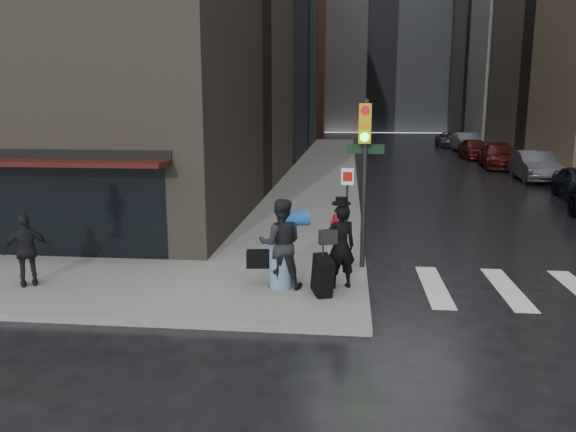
# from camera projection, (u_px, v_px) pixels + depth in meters

# --- Properties ---
(ground) EXTENTS (140.00, 140.00, 0.00)m
(ground) POSITION_uv_depth(u_px,v_px,m) (275.00, 295.00, 12.08)
(ground) COLOR black
(ground) RESTS_ON ground
(sidewalk_left) EXTENTS (4.00, 50.00, 0.15)m
(sidewalk_left) POSITION_uv_depth(u_px,v_px,m) (326.00, 163.00, 38.39)
(sidewalk_left) COLOR slate
(sidewalk_left) RESTS_ON ground
(sidewalk_right) EXTENTS (3.00, 50.00, 0.15)m
(sidewalk_right) POSITION_uv_depth(u_px,v_px,m) (531.00, 165.00, 36.97)
(sidewalk_right) COLOR slate
(sidewalk_right) RESTS_ON ground
(bldg_left_far) EXTENTS (22.00, 20.00, 26.00)m
(bldg_left_far) POSITION_uv_depth(u_px,v_px,m) (236.00, 32.00, 71.33)
(bldg_left_far) COLOR brown
(bldg_left_far) RESTS_ON ground
(bldg_right_far) EXTENTS (22.00, 20.00, 25.00)m
(bldg_right_far) POSITION_uv_depth(u_px,v_px,m) (568.00, 28.00, 63.45)
(bldg_right_far) COLOR gray
(bldg_right_far) RESTS_ON ground
(bldg_distant) EXTENTS (40.00, 12.00, 32.00)m
(bldg_distant) POSITION_uv_depth(u_px,v_px,m) (381.00, 23.00, 84.36)
(bldg_distant) COLOR gray
(bldg_distant) RESTS_ON ground
(storefront) EXTENTS (8.40, 1.11, 2.83)m
(storefront) POSITION_uv_depth(u_px,v_px,m) (12.00, 193.00, 14.30)
(storefront) COLOR black
(storefront) RESTS_ON ground
(man_overcoat) EXTENTS (1.01, 1.31, 2.01)m
(man_overcoat) POSITION_uv_depth(u_px,v_px,m) (337.00, 251.00, 11.87)
(man_overcoat) COLOR black
(man_overcoat) RESTS_ON ground
(man_jeans) EXTENTS (1.41, 0.84, 1.95)m
(man_jeans) POSITION_uv_depth(u_px,v_px,m) (280.00, 243.00, 11.97)
(man_jeans) COLOR black
(man_jeans) RESTS_ON ground
(man_greycoat) EXTENTS (1.00, 0.83, 1.60)m
(man_greycoat) POSITION_uv_depth(u_px,v_px,m) (27.00, 250.00, 12.09)
(man_greycoat) COLOR black
(man_greycoat) RESTS_ON ground
(traffic_light) EXTENTS (1.00, 0.49, 4.01)m
(traffic_light) POSITION_uv_depth(u_px,v_px,m) (363.00, 161.00, 13.11)
(traffic_light) COLOR black
(traffic_light) RESTS_ON ground
(fire_hydrant) EXTENTS (0.36, 0.29, 0.65)m
(fire_hydrant) POSITION_uv_depth(u_px,v_px,m) (336.00, 225.00, 17.01)
(fire_hydrant) COLOR #9F0910
(fire_hydrant) RESTS_ON ground
(parked_car_2) EXTENTS (1.92, 4.90, 1.59)m
(parked_car_2) POSITION_uv_depth(u_px,v_px,m) (534.00, 166.00, 29.96)
(parked_car_2) COLOR #3D3D42
(parked_car_2) RESTS_ON ground
(parked_car_3) EXTENTS (2.61, 5.47, 1.54)m
(parked_car_3) POSITION_uv_depth(u_px,v_px,m) (499.00, 156.00, 35.95)
(parked_car_3) COLOR #400F0C
(parked_car_3) RESTS_ON ground
(parked_car_4) EXTENTS (1.88, 4.53, 1.53)m
(parked_car_4) POSITION_uv_depth(u_px,v_px,m) (474.00, 149.00, 41.93)
(parked_car_4) COLOR #45120D
(parked_car_4) RESTS_ON ground
(parked_car_5) EXTENTS (1.95, 5.09, 1.66)m
(parked_car_5) POSITION_uv_depth(u_px,v_px,m) (466.00, 142.00, 47.81)
(parked_car_5) COLOR #45454A
(parked_car_5) RESTS_ON ground
(parked_car_6) EXTENTS (2.37, 5.03, 1.39)m
(parked_car_6) POSITION_uv_depth(u_px,v_px,m) (450.00, 140.00, 53.83)
(parked_car_6) COLOR #3F3F44
(parked_car_6) RESTS_ON ground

